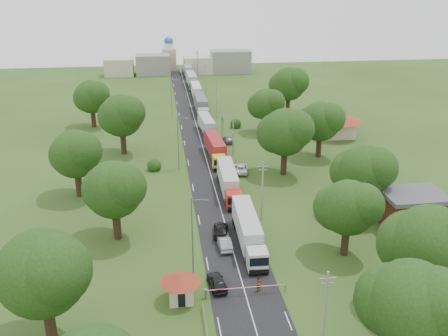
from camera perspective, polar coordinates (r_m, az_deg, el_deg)
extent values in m
plane|color=#2D4517|center=(79.03, -0.64, -3.83)|extent=(260.00, 260.00, 0.00)
cube|color=black|center=(97.42, -2.07, 1.11)|extent=(8.00, 200.00, 0.04)
cylinder|color=slate|center=(56.76, -2.11, -14.20)|extent=(0.20, 0.20, 1.10)
cube|color=slate|center=(56.48, -2.12, -13.79)|extent=(0.35, 0.35, 0.25)
cylinder|color=red|center=(57.01, 2.51, -13.49)|extent=(9.00, 0.12, 0.12)
cylinder|color=slate|center=(58.14, 7.00, -13.47)|extent=(0.10, 0.10, 1.00)
cube|color=beige|center=(56.26, -4.94, -13.83)|extent=(2.60, 2.60, 2.40)
cone|color=maroon|center=(55.30, -5.00, -12.39)|extent=(4.40, 4.40, 1.10)
cube|color=black|center=(56.19, -3.58, -13.59)|extent=(0.02, 1.20, 0.90)
cube|color=black|center=(55.31, -4.86, -14.78)|extent=(0.80, 0.02, 1.90)
cylinder|color=slate|center=(110.37, -0.10, 4.65)|extent=(0.12, 0.12, 4.00)
cylinder|color=slate|center=(112.66, -0.26, 4.99)|extent=(0.12, 0.12, 4.00)
cube|color=navy|center=(111.07, -0.18, 5.62)|extent=(0.06, 3.00, 1.00)
cube|color=silver|center=(111.07, -0.18, 5.62)|extent=(0.07, 3.10, 0.06)
cylinder|color=gray|center=(48.36, 11.42, -16.03)|extent=(0.24, 0.24, 9.00)
cube|color=gray|center=(46.18, 11.77, -12.26)|extent=(1.60, 0.10, 0.10)
cube|color=gray|center=(46.46, 11.72, -12.78)|extent=(1.20, 0.10, 0.10)
cylinder|color=gray|center=(71.72, 4.40, -2.65)|extent=(0.24, 0.24, 9.00)
cube|color=gray|center=(70.28, 4.49, 0.18)|extent=(1.60, 0.10, 0.10)
cube|color=gray|center=(70.46, 4.48, -0.20)|extent=(1.20, 0.10, 0.10)
cylinder|color=gray|center=(97.56, 1.06, 3.94)|extent=(0.24, 0.24, 9.00)
cube|color=gray|center=(96.50, 1.07, 6.10)|extent=(1.60, 0.10, 0.10)
cube|color=gray|center=(96.63, 1.07, 5.81)|extent=(1.20, 0.10, 0.10)
cylinder|color=gray|center=(124.34, -0.89, 7.74)|extent=(0.24, 0.24, 9.00)
cube|color=gray|center=(123.51, -0.90, 9.45)|extent=(1.60, 0.10, 0.10)
cube|color=gray|center=(123.61, -0.89, 9.22)|extent=(1.20, 0.10, 0.10)
cylinder|color=gray|center=(151.56, -2.15, 10.17)|extent=(0.24, 0.24, 9.00)
cube|color=gray|center=(150.88, -2.17, 11.59)|extent=(1.60, 0.10, 0.10)
cube|color=gray|center=(150.96, -2.17, 11.40)|extent=(1.20, 0.10, 0.10)
cylinder|color=gray|center=(179.02, -3.05, 11.86)|extent=(0.24, 0.24, 9.00)
cube|color=gray|center=(178.44, -3.07, 13.07)|extent=(1.60, 0.10, 0.10)
cube|color=gray|center=(178.51, -3.07, 12.91)|extent=(1.20, 0.10, 0.10)
cylinder|color=slate|center=(58.55, -3.64, -7.89)|extent=(0.16, 0.16, 10.00)
cube|color=slate|center=(56.48, -2.84, -3.67)|extent=(1.80, 0.10, 0.10)
cube|color=slate|center=(56.60, -2.03, -3.76)|extent=(0.50, 0.22, 0.15)
cylinder|color=slate|center=(90.72, -5.26, 2.84)|extent=(0.16, 0.16, 10.00)
cube|color=slate|center=(89.40, -4.78, 5.73)|extent=(1.80, 0.10, 0.10)
cube|color=slate|center=(89.48, -4.27, 5.66)|extent=(0.50, 0.22, 0.15)
cylinder|color=slate|center=(124.43, -6.03, 7.87)|extent=(0.16, 0.16, 10.00)
cube|color=slate|center=(123.47, -5.69, 10.01)|extent=(1.80, 0.10, 0.10)
cube|color=slate|center=(123.53, -5.31, 9.96)|extent=(0.50, 0.22, 0.15)
sphere|color=#16380F|center=(46.97, 20.64, -14.27)|extent=(7.70, 7.70, 7.70)
sphere|color=#16380F|center=(46.37, 22.95, -13.89)|extent=(6.05, 6.05, 6.05)
sphere|color=#16380F|center=(47.79, 18.58, -14.10)|extent=(6.60, 6.60, 6.60)
cylinder|color=#382616|center=(58.02, 21.73, -12.98)|extent=(1.12, 1.12, 4.55)
sphere|color=#16380F|center=(55.23, 22.51, -8.16)|extent=(8.40, 8.40, 8.40)
sphere|color=#16380F|center=(56.08, 20.61, -8.12)|extent=(7.20, 7.20, 7.20)
cylinder|color=#382616|center=(65.74, 13.67, -8.09)|extent=(1.04, 1.04, 3.85)
sphere|color=#16380F|center=(63.64, 14.03, -4.41)|extent=(7.00, 7.00, 7.00)
sphere|color=#16380F|center=(62.95, 15.47, -4.10)|extent=(5.50, 5.50, 5.50)
sphere|color=#16380F|center=(64.55, 12.77, -4.41)|extent=(6.00, 6.00, 6.00)
cylinder|color=#382616|center=(76.03, 15.29, -3.94)|extent=(1.08, 1.08, 4.20)
sphere|color=#16380F|center=(74.07, 15.67, -0.34)|extent=(7.70, 7.70, 7.70)
sphere|color=#16380F|center=(73.39, 17.05, 0.00)|extent=(6.05, 6.05, 6.05)
sphere|color=#16380F|center=(75.03, 14.46, -0.40)|extent=(6.60, 6.60, 6.60)
cylinder|color=#382616|center=(89.52, 6.86, 0.67)|extent=(1.12, 1.12, 4.55)
sphere|color=#16380F|center=(87.74, 7.01, 4.09)|extent=(8.40, 8.40, 8.40)
sphere|color=#16380F|center=(86.76, 8.20, 4.45)|extent=(6.60, 6.60, 6.60)
sphere|color=#16380F|center=(89.02, 6.01, 3.98)|extent=(7.20, 7.20, 7.20)
cylinder|color=#382616|center=(99.28, 10.78, 2.42)|extent=(1.08, 1.08, 4.20)
sphere|color=#16380F|center=(97.78, 10.98, 5.26)|extent=(7.70, 7.70, 7.70)
sphere|color=#16380F|center=(97.01, 11.99, 5.56)|extent=(6.05, 6.05, 6.05)
sphere|color=#16380F|center=(98.85, 10.11, 5.16)|extent=(6.60, 6.60, 6.60)
cylinder|color=#382616|center=(113.17, 4.76, 4.96)|extent=(1.04, 1.04, 3.85)
sphere|color=#16380F|center=(111.96, 4.84, 7.25)|extent=(7.00, 7.00, 7.00)
sphere|color=#16380F|center=(111.10, 5.59, 7.52)|extent=(5.50, 5.50, 5.50)
sphere|color=#16380F|center=(113.06, 4.20, 7.15)|extent=(6.00, 6.00, 6.00)
cylinder|color=#382616|center=(129.22, 7.30, 7.07)|extent=(1.12, 1.12, 4.55)
sphere|color=#16380F|center=(127.99, 7.42, 9.49)|extent=(8.40, 8.40, 8.40)
sphere|color=#16380F|center=(127.08, 8.24, 9.78)|extent=(6.60, 6.60, 6.60)
sphere|color=#16380F|center=(129.24, 6.72, 9.36)|extent=(7.20, 7.20, 7.20)
cylinder|color=#382616|center=(52.81, -19.28, -16.33)|extent=(1.12, 1.12, 4.55)
sphere|color=#16380F|center=(49.73, -20.06, -11.20)|extent=(8.40, 8.40, 8.40)
sphere|color=#16380F|center=(47.94, -18.70, -11.03)|extent=(6.60, 6.60, 6.60)
sphere|color=#16380F|center=(51.56, -20.97, -10.88)|extent=(7.20, 7.20, 7.20)
cylinder|color=#382616|center=(68.96, -12.15, -6.34)|extent=(1.08, 1.08, 4.20)
sphere|color=#16380F|center=(66.79, -12.48, -2.43)|extent=(7.70, 7.70, 7.70)
sphere|color=#16380F|center=(65.34, -11.41, -2.10)|extent=(6.05, 6.05, 6.05)
sphere|color=#16380F|center=(68.37, -13.28, -2.44)|extent=(6.60, 6.60, 6.60)
cylinder|color=#382616|center=(83.38, -16.27, -1.77)|extent=(1.08, 1.08, 4.20)
sphere|color=#16380F|center=(81.59, -16.63, 1.55)|extent=(7.70, 7.70, 7.70)
sphere|color=#16380F|center=(80.08, -15.83, 1.89)|extent=(6.05, 6.05, 6.05)
sphere|color=#16380F|center=(83.23, -17.21, 1.47)|extent=(6.60, 6.60, 6.60)
cylinder|color=#382616|center=(101.29, -11.43, 2.85)|extent=(1.12, 1.12, 4.55)
sphere|color=#16380F|center=(99.72, -11.66, 5.89)|extent=(8.40, 8.40, 8.40)
sphere|color=#16380F|center=(98.23, -10.86, 6.26)|extent=(6.60, 6.60, 6.60)
sphere|color=#16380F|center=(101.41, -12.26, 5.75)|extent=(7.20, 7.20, 7.20)
cylinder|color=#382616|center=(121.23, -14.70, 5.52)|extent=(1.08, 1.08, 4.20)
sphere|color=#16380F|center=(120.01, -14.92, 7.87)|extent=(7.70, 7.70, 7.70)
sphere|color=#16380F|center=(118.60, -14.36, 8.18)|extent=(6.05, 6.05, 6.05)
sphere|color=#16380F|center=(121.61, -15.35, 7.73)|extent=(6.60, 6.60, 6.60)
cube|color=maroon|center=(75.22, 20.69, -4.72)|extent=(8.00, 6.00, 4.60)
cube|color=#47494F|center=(74.19, 20.94, -2.90)|extent=(8.60, 6.60, 0.60)
cube|color=beige|center=(112.69, 12.80, 4.46)|extent=(7.00, 5.00, 4.00)
cone|color=maroon|center=(111.92, 12.92, 5.89)|extent=(10.08, 10.08, 1.80)
cube|color=gray|center=(183.56, -8.10, 11.60)|extent=(12.00, 8.00, 7.00)
cube|color=beige|center=(184.22, -3.01, 11.65)|extent=(10.00, 8.00, 6.00)
cube|color=gray|center=(185.40, 0.76, 12.06)|extent=(14.00, 8.00, 8.00)
cube|color=beige|center=(184.13, -11.90, 11.24)|extent=(10.00, 8.00, 6.00)
cube|color=beige|center=(191.43, -6.27, 12.22)|extent=(5.00, 5.00, 8.00)
cylinder|color=silver|center=(190.73, -6.34, 13.71)|extent=(3.20, 3.20, 2.00)
sphere|color=#2659B2|center=(190.53, -6.36, 14.18)|extent=(3.40, 3.40, 3.40)
cube|color=silver|center=(60.97, 3.82, -10.37)|extent=(2.47, 2.47, 2.51)
cube|color=black|center=(59.77, 4.05, -10.68)|extent=(2.31, 0.08, 1.10)
cube|color=slate|center=(60.55, 4.01, -11.74)|extent=(2.21, 0.31, 0.35)
cube|color=slate|center=(67.33, 2.63, -7.86)|extent=(2.60, 11.60, 0.30)
cube|color=#BABBC0|center=(66.73, 2.61, -6.38)|extent=(2.81, 11.91, 3.01)
cylinder|color=black|center=(60.78, 3.96, -11.65)|extent=(2.36, 1.00, 1.00)
cylinder|color=black|center=(62.27, 3.63, -10.76)|extent=(2.36, 1.00, 1.00)
cylinder|color=black|center=(70.49, 2.13, -6.66)|extent=(2.36, 1.00, 1.00)
cylinder|color=black|center=(71.80, 1.92, -6.11)|extent=(2.36, 1.00, 1.00)
cube|color=red|center=(75.91, 1.16, -3.67)|extent=(2.41, 2.41, 2.45)
cube|color=black|center=(74.70, 1.30, -3.81)|extent=(2.25, 0.08, 1.08)
cube|color=slate|center=(75.32, 1.28, -4.70)|extent=(2.16, 0.31, 0.34)
cube|color=slate|center=(82.41, 0.44, -2.18)|extent=(2.56, 11.31, 0.29)
cube|color=#BABABA|center=(82.00, 0.41, -0.97)|extent=(2.76, 11.61, 2.94)
cylinder|color=black|center=(75.56, 1.25, -4.65)|extent=(2.30, 0.98, 0.98)
cylinder|color=black|center=(77.13, 1.05, -4.09)|extent=(2.30, 0.98, 0.98)
cylinder|color=black|center=(85.63, 0.12, -1.43)|extent=(2.30, 0.98, 0.98)
cylinder|color=black|center=(86.98, -0.01, -1.06)|extent=(2.30, 0.98, 0.98)
cube|color=yellow|center=(91.09, -0.53, 0.69)|extent=(2.50, 2.50, 2.46)
cube|color=black|center=(89.86, -0.44, 0.63)|extent=(2.26, 0.16, 1.08)
cube|color=slate|center=(90.39, -0.44, -0.14)|extent=(2.17, 0.38, 0.34)
cube|color=slate|center=(97.78, -1.03, 1.66)|extent=(2.96, 11.42, 0.29)
cube|color=maroon|center=(97.48, -1.06, 2.70)|extent=(3.17, 11.73, 2.95)
cylinder|color=black|center=(90.64, -0.46, -0.11)|extent=(2.31, 0.98, 0.98)
cylinder|color=black|center=(92.27, -0.60, 0.28)|extent=(2.31, 0.98, 0.98)
cylinder|color=black|center=(101.08, -1.25, 2.17)|extent=(2.31, 0.98, 0.98)
cylinder|color=black|center=(102.47, -1.35, 2.44)|extent=(2.31, 0.98, 0.98)
cube|color=#1C44A9|center=(106.40, -1.67, 3.69)|extent=(2.37, 2.37, 2.32)
cube|color=black|center=(105.23, -1.61, 3.68)|extent=(2.14, 0.16, 1.02)
cube|color=slate|center=(105.67, -1.61, 3.04)|extent=(2.06, 0.38, 0.33)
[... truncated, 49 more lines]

